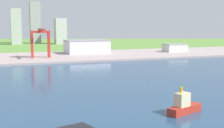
# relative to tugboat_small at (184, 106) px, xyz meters

# --- Properties ---
(ground_plane) EXTENTS (2400.00, 2400.00, 0.00)m
(ground_plane) POSITION_rel_tugboat_small_xyz_m (-24.14, 99.92, -3.93)
(ground_plane) COLOR #5D8F3B
(water_bay) EXTENTS (840.00, 360.00, 0.15)m
(water_bay) POSITION_rel_tugboat_small_xyz_m (-24.14, 39.92, -3.86)
(water_bay) COLOR navy
(water_bay) RESTS_ON ground
(industrial_pier) EXTENTS (840.00, 140.00, 2.50)m
(industrial_pier) POSITION_rel_tugboat_small_xyz_m (-24.14, 289.92, -2.68)
(industrial_pier) COLOR #A89794
(industrial_pier) RESTS_ON ground
(tugboat_small) EXTENTS (21.24, 12.31, 13.50)m
(tugboat_small) POSITION_rel_tugboat_small_xyz_m (0.00, 0.00, 0.00)
(tugboat_small) COLOR #B22D1E
(tugboat_small) RESTS_ON water_bay
(port_crane_red) EXTENTS (23.11, 44.93, 36.63)m
(port_crane_red) POSITION_rel_tugboat_small_xyz_m (-30.67, 270.95, 25.06)
(port_crane_red) COLOR #B72D23
(port_crane_red) RESTS_ON industrial_pier
(warehouse_main) EXTENTS (61.39, 42.15, 19.33)m
(warehouse_main) POSITION_rel_tugboat_small_xyz_m (41.74, 315.46, 8.25)
(warehouse_main) COLOR silver
(warehouse_main) RESTS_ON industrial_pier
(warehouse_annex) EXTENTS (34.07, 22.93, 12.05)m
(warehouse_annex) POSITION_rel_tugboat_small_xyz_m (176.07, 291.00, 4.62)
(warehouse_annex) COLOR silver
(warehouse_annex) RESTS_ON industrial_pier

